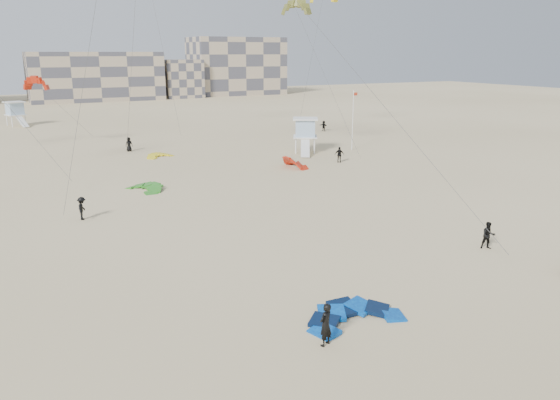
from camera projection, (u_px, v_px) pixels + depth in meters
name	position (u px, v px, depth m)	size (l,w,h in m)	color
ground	(354.00, 322.00, 24.85)	(320.00, 320.00, 0.00)	beige
kite_ground_blue	(354.00, 320.00, 25.00)	(4.26, 4.42, 0.80)	blue
kite_ground_green	(145.00, 190.00, 48.66)	(3.71, 3.87, 0.90)	#43932A
kite_ground_red_far	(295.00, 167.00, 58.20)	(3.49, 3.09, 1.96)	red
kite_ground_yellow	(160.00, 157.00, 63.97)	(3.08, 3.20, 0.70)	yellow
kitesurfer_main	(326.00, 325.00, 22.63)	(0.69, 0.45, 1.89)	black
kitesurfer_b	(488.00, 236.00, 33.87)	(0.84, 0.65, 1.73)	black
kitesurfer_c	(82.00, 208.00, 39.79)	(1.11, 0.64, 1.71)	black
kitesurfer_d	(339.00, 155.00, 60.56)	(1.03, 0.43, 1.76)	black
kitesurfer_e	(129.00, 144.00, 67.46)	(0.86, 0.56, 1.76)	black
kitesurfer_f	(324.00, 126.00, 85.05)	(1.47, 0.47, 1.59)	black
kite_fly_olive	(296.00, 9.00, 58.73)	(6.01, 9.96, 16.70)	olive
kite_fly_red	(36.00, 84.00, 67.88)	(8.59, 4.54, 8.21)	red
lifeguard_tower_near	(305.00, 135.00, 66.59)	(4.03, 6.28, 4.18)	white
lifeguard_tower_far	(15.00, 114.00, 90.62)	(3.60, 5.91, 4.01)	white
flagpole	(353.00, 119.00, 67.61)	(0.60, 0.09, 7.39)	white
condo_mid	(95.00, 76.00, 139.23)	(32.00, 16.00, 12.00)	tan
condo_east	(236.00, 66.00, 158.11)	(26.00, 14.00, 16.00)	tan
condo_fill_right	(181.00, 79.00, 147.50)	(10.00, 10.00, 10.00)	tan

